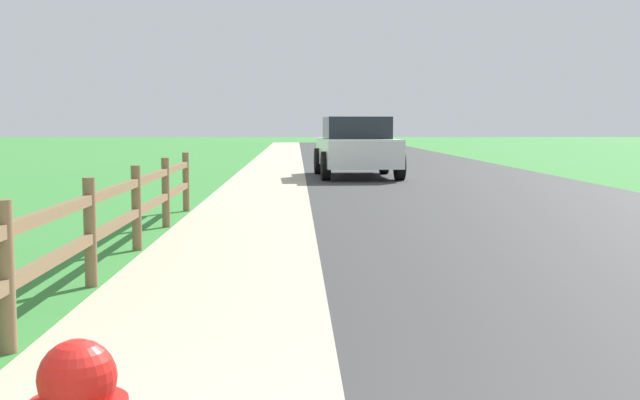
{
  "coord_description": "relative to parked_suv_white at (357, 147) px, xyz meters",
  "views": [
    {
      "loc": [
        -0.25,
        -1.34,
        1.45
      ],
      "look_at": [
        0.01,
        7.13,
        0.62
      ],
      "focal_mm": 44.02,
      "sensor_mm": 36.0,
      "label": 1
    }
  ],
  "objects": [
    {
      "name": "ground_plane",
      "position": [
        -1.41,
        4.89,
        -0.83
      ],
      "size": [
        120.0,
        120.0,
        0.0
      ],
      "primitive_type": "plane",
      "color": "#398338"
    },
    {
      "name": "road_asphalt",
      "position": [
        2.09,
        6.89,
        -0.83
      ],
      "size": [
        7.0,
        66.0,
        0.01
      ],
      "primitive_type": "cube",
      "color": "#343434",
      "rests_on": "ground"
    },
    {
      "name": "curb_concrete",
      "position": [
        -4.41,
        6.89,
        -0.83
      ],
      "size": [
        6.0,
        66.0,
        0.01
      ],
      "primitive_type": "cube",
      "color": "#B8AD92",
      "rests_on": "ground"
    },
    {
      "name": "grass_verge",
      "position": [
        -5.91,
        6.89,
        -0.82
      ],
      "size": [
        5.0,
        66.0,
        0.0
      ],
      "primitive_type": "cube",
      "color": "#398338",
      "rests_on": "ground"
    },
    {
      "name": "rail_fence",
      "position": [
        -3.48,
        -14.53,
        -0.26
      ],
      "size": [
        0.11,
        12.23,
        0.98
      ],
      "color": "brown",
      "rests_on": "ground"
    },
    {
      "name": "parked_suv_white",
      "position": [
        0.0,
        0.0,
        0.0
      ],
      "size": [
        2.28,
        4.34,
        1.64
      ],
      "color": "white",
      "rests_on": "ground"
    }
  ]
}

